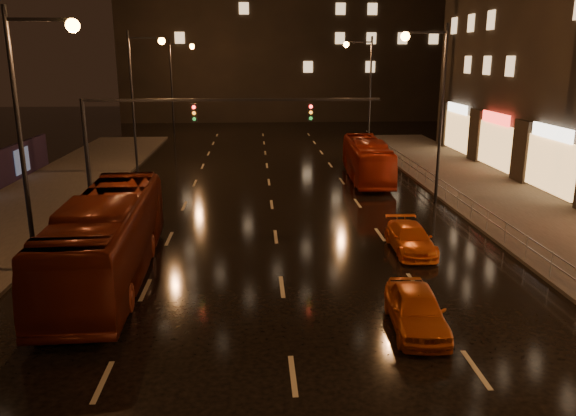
{
  "coord_description": "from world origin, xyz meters",
  "views": [
    {
      "loc": [
        -0.92,
        -9.26,
        8.23
      ],
      "look_at": [
        0.34,
        11.92,
        2.5
      ],
      "focal_mm": 35.0,
      "sensor_mm": 36.0,
      "label": 1
    }
  ],
  "objects_px": {
    "taxi_near": "(416,309)",
    "taxi_far": "(410,238)",
    "bus_red": "(107,238)",
    "bus_curb": "(367,160)"
  },
  "relations": [
    {
      "from": "bus_red",
      "to": "bus_curb",
      "type": "xyz_separation_m",
      "value": [
        13.32,
        17.26,
        -0.24
      ]
    },
    {
      "from": "bus_curb",
      "to": "taxi_far",
      "type": "xyz_separation_m",
      "value": [
        -1.0,
        -14.88,
        -0.8
      ]
    },
    {
      "from": "taxi_near",
      "to": "taxi_far",
      "type": "xyz_separation_m",
      "value": [
        1.79,
        7.17,
        -0.09
      ]
    },
    {
      "from": "bus_red",
      "to": "taxi_near",
      "type": "height_order",
      "value": "bus_red"
    },
    {
      "from": "bus_red",
      "to": "bus_curb",
      "type": "height_order",
      "value": "bus_red"
    },
    {
      "from": "bus_red",
      "to": "bus_curb",
      "type": "relative_size",
      "value": 1.17
    },
    {
      "from": "taxi_near",
      "to": "taxi_far",
      "type": "bearing_deg",
      "value": 80.27
    },
    {
      "from": "taxi_near",
      "to": "taxi_far",
      "type": "height_order",
      "value": "taxi_near"
    },
    {
      "from": "bus_red",
      "to": "taxi_near",
      "type": "distance_m",
      "value": 11.62
    },
    {
      "from": "bus_red",
      "to": "taxi_near",
      "type": "bearing_deg",
      "value": -26.66
    }
  ]
}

